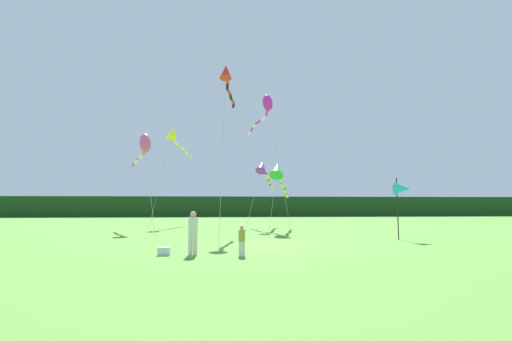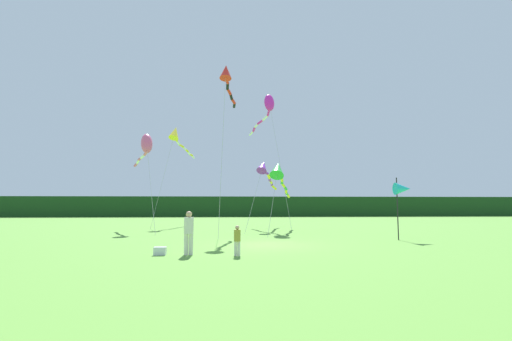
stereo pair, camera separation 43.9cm
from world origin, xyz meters
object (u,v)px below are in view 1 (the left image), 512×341
object	(u,v)px
kite_purple	(263,170)
kite_green	(278,172)
kite_red	(227,76)
banner_flag_pole	(403,189)
kite_rainbow	(145,145)
person_adult	(193,231)
person_child	(242,239)
kite_yellow	(174,135)
kite_magenta	(266,107)
cooler_box	(164,251)

from	to	relation	value
kite_purple	kite_green	bearing A→B (deg)	-77.74
kite_red	banner_flag_pole	bearing A→B (deg)	-23.38
kite_purple	kite_rainbow	bearing A→B (deg)	-176.43
person_adult	person_child	world-z (taller)	person_adult
kite_green	kite_yellow	bearing A→B (deg)	134.11
kite_rainbow	kite_green	bearing A→B (deg)	-14.78
kite_red	kite_magenta	bearing A→B (deg)	66.00
cooler_box	kite_red	bearing A→B (deg)	75.70
person_adult	kite_yellow	bearing A→B (deg)	99.73
kite_red	kite_yellow	bearing A→B (deg)	114.65
kite_purple	banner_flag_pole	bearing A→B (deg)	-52.90
kite_yellow	kite_magenta	world-z (taller)	kite_magenta
person_child	kite_yellow	world-z (taller)	kite_yellow
person_adult	kite_rainbow	bearing A→B (deg)	109.26
kite_rainbow	kite_magenta	world-z (taller)	kite_magenta
person_child	kite_magenta	distance (m)	21.39
kite_green	kite_purple	distance (m)	3.35
cooler_box	kite_magenta	bearing A→B (deg)	71.11
kite_yellow	kite_rainbow	distance (m)	6.70
cooler_box	kite_purple	world-z (taller)	kite_purple
cooler_box	kite_rainbow	distance (m)	15.92
kite_green	kite_rainbow	bearing A→B (deg)	165.22
cooler_box	kite_green	size ratio (longest dim) A/B	0.06
person_child	cooler_box	size ratio (longest dim) A/B	2.49
cooler_box	kite_green	world-z (taller)	kite_green
kite_yellow	cooler_box	bearing A→B (deg)	-83.33
kite_rainbow	kite_purple	bearing A→B (deg)	3.57
person_adult	person_child	bearing A→B (deg)	-12.97
kite_red	kite_green	bearing A→B (deg)	23.80
banner_flag_pole	kite_yellow	distance (m)	21.88
cooler_box	kite_red	size ratio (longest dim) A/B	0.04
kite_magenta	banner_flag_pole	bearing A→B (deg)	-63.05
cooler_box	kite_yellow	world-z (taller)	kite_yellow
kite_rainbow	kite_purple	world-z (taller)	kite_rainbow
cooler_box	kite_yellow	distance (m)	22.10
cooler_box	kite_purple	xyz separation A→B (m)	(5.55, 14.63, 4.64)
person_adult	person_child	distance (m)	1.99
person_adult	kite_red	world-z (taller)	kite_red
kite_rainbow	cooler_box	bearing A→B (deg)	-74.81
person_adult	kite_magenta	xyz separation A→B (m)	(5.03, 18.04, 10.00)
person_child	kite_red	world-z (taller)	kite_red
cooler_box	kite_red	world-z (taller)	kite_red
kite_yellow	kite_red	bearing A→B (deg)	-65.35
person_child	kite_red	size ratio (longest dim) A/B	0.10
cooler_box	banner_flag_pole	bearing A→B (deg)	23.10
person_adult	kite_magenta	world-z (taller)	kite_magenta
person_child	kite_rainbow	size ratio (longest dim) A/B	0.15
kite_yellow	kite_purple	bearing A→B (deg)	-35.54
person_adult	cooler_box	bearing A→B (deg)	176.46
cooler_box	kite_purple	distance (m)	16.32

